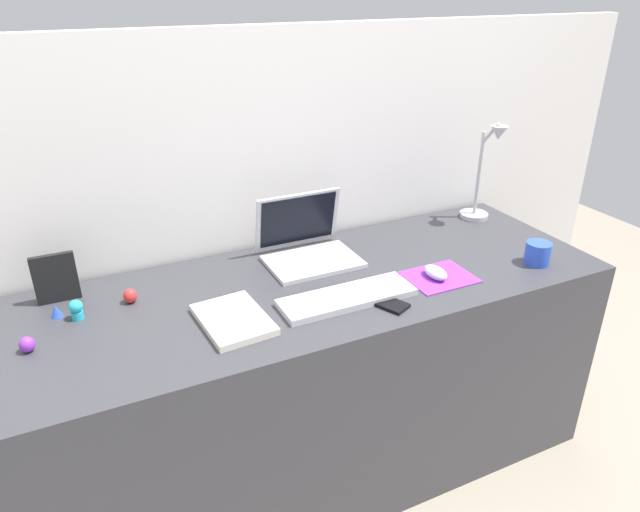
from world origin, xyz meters
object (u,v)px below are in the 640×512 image
Objects in this scene: cell_phone at (386,303)px; coffee_mug at (538,253)px; mouse at (436,272)px; notebook_pad at (233,320)px; desk_lamp at (485,175)px; toy_figurine_cyan at (76,309)px; picture_frame at (55,278)px; keyboard at (347,297)px; toy_figurine_red at (130,296)px; toy_figurine_blue at (56,311)px; laptop at (306,243)px; toy_figurine_purple at (27,344)px.

coffee_mug reaches higher than cell_phone.
mouse reaches higher than notebook_pad.
toy_figurine_cyan is at bearing -176.46° from desk_lamp.
desk_lamp reaches higher than picture_frame.
toy_figurine_red is at bearing 155.46° from keyboard.
desk_lamp is (0.44, 0.33, 0.16)m from mouse.
picture_frame is 0.11m from toy_figurine_blue.
laptop is 6.86× the size of toy_figurine_red.
toy_figurine_cyan is at bearing 167.34° from mouse.
coffee_mug is at bearing -16.22° from picture_frame.
mouse is at bearing -6.61° from notebook_pad.
mouse is 0.24m from cell_phone.
desk_lamp reaches higher than cell_phone.
toy_figurine_purple is (-1.61, -0.20, -0.16)m from desk_lamp.
coffee_mug is at bearing -101.50° from desk_lamp.
keyboard is 0.32m from mouse.
desk_lamp is at bearing 2.70° from toy_figurine_red.
cell_phone is 2.93× the size of toy_figurine_red.
laptop reaches higher than notebook_pad.
picture_frame reaches higher than notebook_pad.
notebook_pad is at bearing 142.15° from cell_phone.
notebook_pad is 2.92× the size of coffee_mug.
coffee_mug reaches higher than toy_figurine_red.
keyboard is 0.76m from toy_figurine_cyan.
mouse is at bearing 0.20° from keyboard.
picture_frame reaches higher than cell_phone.
laptop is at bearing 87.97° from keyboard.
notebook_pad is 5.66× the size of toy_figurine_purple.
notebook_pad is 0.52m from toy_figurine_purple.
coffee_mug is (1.02, -0.09, 0.03)m from notebook_pad.
toy_figurine_blue is at bearing 146.50° from notebook_pad.
keyboard is 0.68m from coffee_mug.
picture_frame reaches higher than keyboard.
notebook_pad is 0.54m from picture_frame.
toy_figurine_blue is at bearing 160.68° from keyboard.
coffee_mug is (0.67, -0.38, -0.02)m from laptop.
notebook_pad reaches higher than cell_phone.
picture_frame is (-0.76, 0.36, 0.06)m from keyboard.
toy_figurine_blue is at bearing -176.67° from laptop.
coffee_mug reaches higher than toy_figurine_blue.
toy_figurine_cyan is (-1.41, 0.29, -0.01)m from coffee_mug.
mouse is (0.32, 0.00, 0.01)m from keyboard.
toy_figurine_cyan is at bearing 147.48° from notebook_pad.
mouse is 1.63× the size of toy_figurine_cyan.
picture_frame is at bearing 163.78° from coffee_mug.
notebook_pad is 4.08× the size of toy_figurine_cyan.
toy_figurine_blue is at bearing 144.03° from toy_figurine_cyan.
cell_phone is at bearing -37.04° from keyboard.
coffee_mug is 1.94× the size of toy_figurine_purple.
picture_frame is (-0.85, 0.43, 0.07)m from cell_phone.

